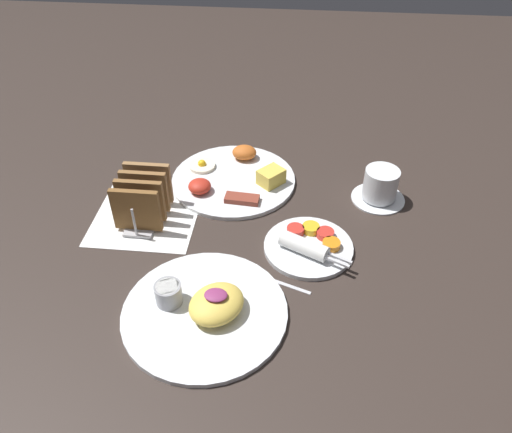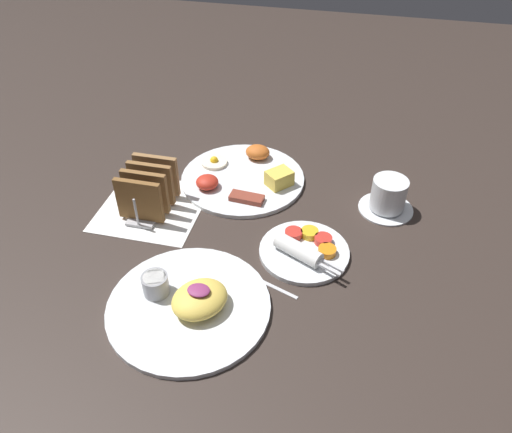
# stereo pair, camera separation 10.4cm
# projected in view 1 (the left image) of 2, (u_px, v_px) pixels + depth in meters

# --- Properties ---
(ground_plane) EXTENTS (3.00, 3.00, 0.00)m
(ground_plane) POSITION_uv_depth(u_px,v_px,m) (233.00, 237.00, 1.03)
(ground_plane) COLOR #332823
(napkin_flat) EXTENTS (0.22, 0.22, 0.00)m
(napkin_flat) POSITION_uv_depth(u_px,v_px,m) (146.00, 216.00, 1.09)
(napkin_flat) COLOR white
(napkin_flat) RESTS_ON ground_plane
(plate_breakfast) EXTENTS (0.29, 0.29, 0.05)m
(plate_breakfast) POSITION_uv_depth(u_px,v_px,m) (234.00, 178.00, 1.18)
(plate_breakfast) COLOR white
(plate_breakfast) RESTS_ON ground_plane
(plate_condiments) EXTENTS (0.18, 0.18, 0.04)m
(plate_condiments) POSITION_uv_depth(u_px,v_px,m) (309.00, 245.00, 1.00)
(plate_condiments) COLOR white
(plate_condiments) RESTS_ON ground_plane
(plate_foreground) EXTENTS (0.29, 0.29, 0.06)m
(plate_foreground) POSITION_uv_depth(u_px,v_px,m) (206.00, 308.00, 0.87)
(plate_foreground) COLOR white
(plate_foreground) RESTS_ON ground_plane
(toast_rack) EXTENTS (0.10, 0.15, 0.10)m
(toast_rack) POSITION_uv_depth(u_px,v_px,m) (143.00, 198.00, 1.05)
(toast_rack) COLOR #B7B7BC
(toast_rack) RESTS_ON ground_plane
(coffee_cup) EXTENTS (0.12, 0.12, 0.08)m
(coffee_cup) POSITION_uv_depth(u_px,v_px,m) (380.00, 186.00, 1.11)
(coffee_cup) COLOR white
(coffee_cup) RESTS_ON ground_plane
(teaspoon) EXTENTS (0.13, 0.05, 0.01)m
(teaspoon) POSITION_uv_depth(u_px,v_px,m) (267.00, 277.00, 0.94)
(teaspoon) COLOR silver
(teaspoon) RESTS_ON ground_plane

